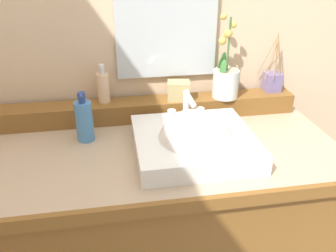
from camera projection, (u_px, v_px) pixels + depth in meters
vanity_cabinet at (154, 235)px, 1.46m from camera, size 1.36×0.64×0.86m
back_ledge at (144, 109)px, 1.47m from camera, size 1.28×0.11×0.08m
sink_basin at (194, 145)px, 1.22m from camera, size 0.41×0.38×0.29m
potted_plant at (226, 79)px, 1.45m from camera, size 0.11×0.12×0.34m
soap_dispenser at (103, 87)px, 1.41m from camera, size 0.05×0.05×0.16m
reed_diffuser at (272, 81)px, 1.53m from camera, size 0.09×0.08×0.25m
trinket_box at (179, 91)px, 1.44m from camera, size 0.10×0.09×0.08m
lotion_bottle at (84, 120)px, 1.28m from camera, size 0.06×0.07×0.19m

